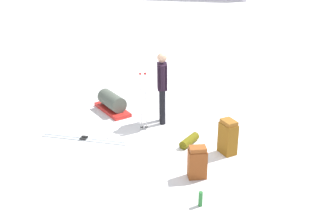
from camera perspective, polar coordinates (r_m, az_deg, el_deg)
name	(u,v)px	position (r m, az deg, el deg)	size (l,w,h in m)	color
ground_plane	(168,140)	(8.21, 0.00, -4.49)	(80.00, 80.00, 0.00)	white
skier_standing	(162,84)	(8.69, -0.89, 3.98)	(0.28, 0.56, 1.70)	black
ski_pair_near	(84,139)	(8.44, -12.64, -4.21)	(1.95, 0.33, 0.05)	silver
backpack_large_dark	(228,137)	(7.65, 9.07, -4.01)	(0.41, 0.44, 0.73)	brown
backpack_bright	(197,162)	(6.83, 4.47, -7.87)	(0.38, 0.30, 0.62)	brown
ski_poles_planted_near	(143,99)	(8.39, -3.78, 1.78)	(0.17, 0.10, 1.37)	#B9B9BB
gear_sled	(112,103)	(9.67, -8.49, 1.14)	(1.16, 1.20, 0.49)	red
sleeping_mat_rolled	(189,141)	(8.01, 3.25, -4.58)	(0.18, 0.18, 0.55)	#605910
thermos_bottle	(200,199)	(6.23, 4.96, -13.23)	(0.07, 0.07, 0.26)	#277431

